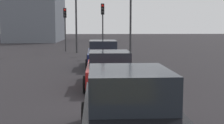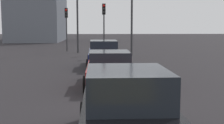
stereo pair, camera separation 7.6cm
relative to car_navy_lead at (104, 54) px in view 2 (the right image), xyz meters
name	(u,v)px [view 2 (the right image)]	position (x,y,z in m)	size (l,w,h in m)	color
ground_plane	(117,120)	(-9.80, -0.20, -0.87)	(160.00, 160.00, 0.20)	black
car_navy_lead	(104,54)	(0.00, 0.00, 0.00)	(4.73, 2.00, 1.60)	#141E4C
car_red_second	(110,69)	(-5.67, -0.15, -0.06)	(4.14, 2.02, 1.44)	maroon
car_black_third	(126,112)	(-12.07, -0.25, 0.02)	(4.21, 1.97, 1.64)	black
traffic_light_near_left	(104,18)	(7.69, -0.16, 2.29)	(0.32, 0.29, 4.26)	#2D2D30
traffic_light_near_right	(66,20)	(11.19, 3.32, 2.18)	(0.32, 0.28, 4.09)	#2D2D30
street_lamp_kerbside	(132,5)	(6.90, -2.41, 3.30)	(0.56, 0.36, 6.85)	#2D2D30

